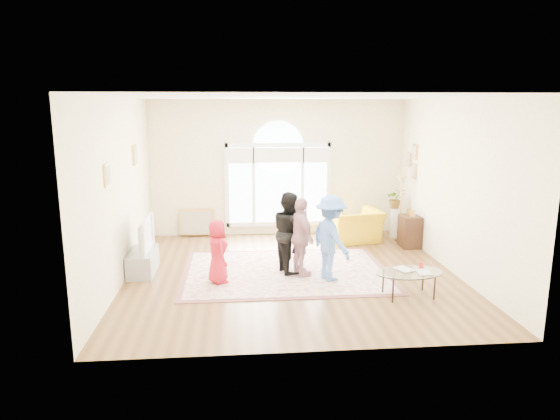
{
  "coord_description": "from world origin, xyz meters",
  "views": [
    {
      "loc": [
        -1.0,
        -8.75,
        3.05
      ],
      "look_at": [
        -0.19,
        0.3,
        1.15
      ],
      "focal_mm": 32.0,
      "sensor_mm": 36.0,
      "label": 1
    }
  ],
  "objects": [
    {
      "name": "armchair",
      "position": [
        1.68,
        2.14,
        0.37
      ],
      "size": [
        1.28,
        1.17,
        0.73
      ],
      "primitive_type": "imported",
      "rotation": [
        0.0,
        0.0,
        3.32
      ],
      "color": "yellow",
      "rests_on": "ground"
    },
    {
      "name": "tv_console",
      "position": [
        -2.75,
        0.3,
        0.21
      ],
      "size": [
        0.45,
        1.0,
        0.42
      ],
      "primitive_type": "cube",
      "color": "#97999F",
      "rests_on": "ground"
    },
    {
      "name": "child_pink",
      "position": [
        0.15,
        -0.15,
        0.74
      ],
      "size": [
        0.62,
        0.91,
        1.43
      ],
      "primitive_type": "imported",
      "rotation": [
        0.0,
        0.0,
        1.92
      ],
      "color": "#C58C93",
      "rests_on": "area_rug"
    },
    {
      "name": "coffee_table",
      "position": [
        1.77,
        -1.28,
        0.4
      ],
      "size": [
        1.18,
        0.82,
        0.54
      ],
      "rotation": [
        0.0,
        0.0,
        0.1
      ],
      "color": "silver",
      "rests_on": "ground"
    },
    {
      "name": "area_rug",
      "position": [
        -0.11,
        0.11,
        0.01
      ],
      "size": [
        3.6,
        2.6,
        0.02
      ],
      "primitive_type": "cube",
      "color": "beige",
      "rests_on": "ground"
    },
    {
      "name": "potted_plant",
      "position": [
        2.7,
        2.38,
        0.93
      ],
      "size": [
        0.46,
        0.41,
        0.46
      ],
      "primitive_type": "imported",
      "rotation": [
        0.0,
        0.0,
        -0.12
      ],
      "color": "#33722D",
      "rests_on": "plant_pedestal"
    },
    {
      "name": "ground",
      "position": [
        0.0,
        0.0,
        0.0
      ],
      "size": [
        6.0,
        6.0,
        0.0
      ],
      "primitive_type": "plane",
      "color": "#55371B",
      "rests_on": "ground"
    },
    {
      "name": "television",
      "position": [
        -2.74,
        0.3,
        0.73
      ],
      "size": [
        0.17,
        1.09,
        0.63
      ],
      "color": "black",
      "rests_on": "tv_console"
    },
    {
      "name": "child_blue",
      "position": [
        0.64,
        -0.41,
        0.78
      ],
      "size": [
        0.9,
        1.12,
        1.52
      ],
      "primitive_type": "imported",
      "rotation": [
        0.0,
        0.0,
        1.97
      ],
      "color": "#5586DD",
      "rests_on": "area_rug"
    },
    {
      "name": "child_red",
      "position": [
        -1.34,
        -0.39,
        0.58
      ],
      "size": [
        0.5,
        0.63,
        1.12
      ],
      "primitive_type": "imported",
      "rotation": [
        0.0,
        0.0,
        1.87
      ],
      "color": "red",
      "rests_on": "area_rug"
    },
    {
      "name": "room_shell",
      "position": [
        0.01,
        2.83,
        1.57
      ],
      "size": [
        6.0,
        6.0,
        6.0
      ],
      "color": "#F9EFC3",
      "rests_on": "ground"
    },
    {
      "name": "child_black",
      "position": [
        -0.04,
        0.1,
        0.77
      ],
      "size": [
        0.73,
        0.85,
        1.5
      ],
      "primitive_type": "imported",
      "rotation": [
        0.0,
        0.0,
        1.82
      ],
      "color": "black",
      "rests_on": "area_rug"
    },
    {
      "name": "rug_border",
      "position": [
        -0.11,
        0.11,
        0.01
      ],
      "size": [
        3.8,
        2.8,
        0.01
      ],
      "primitive_type": "cube",
      "color": "brown",
      "rests_on": "ground"
    },
    {
      "name": "child_navy",
      "position": [
        0.17,
        0.14,
        0.62
      ],
      "size": [
        0.39,
        0.5,
        1.2
      ],
      "primitive_type": "imported",
      "rotation": [
        0.0,
        0.0,
        1.83
      ],
      "color": "#19173E",
      "rests_on": "area_rug"
    },
    {
      "name": "side_cabinet",
      "position": [
        2.78,
        1.56,
        0.35
      ],
      "size": [
        0.4,
        0.5,
        0.7
      ],
      "primitive_type": "cube",
      "color": "black",
      "rests_on": "ground"
    },
    {
      "name": "floor_lamp",
      "position": [
        2.72,
        2.06,
        1.28
      ],
      "size": [
        0.27,
        0.27,
        1.51
      ],
      "color": "black",
      "rests_on": "ground"
    },
    {
      "name": "leaning_picture",
      "position": [
        -1.95,
        2.9,
        0.0
      ],
      "size": [
        0.8,
        0.14,
        0.62
      ],
      "primitive_type": "cube",
      "rotation": [
        -0.14,
        0.0,
        0.0
      ],
      "color": "tan",
      "rests_on": "ground"
    },
    {
      "name": "plant_pedestal",
      "position": [
        2.7,
        2.38,
        0.35
      ],
      "size": [
        0.2,
        0.2,
        0.7
      ],
      "primitive_type": "cylinder",
      "color": "white",
      "rests_on": "ground"
    }
  ]
}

